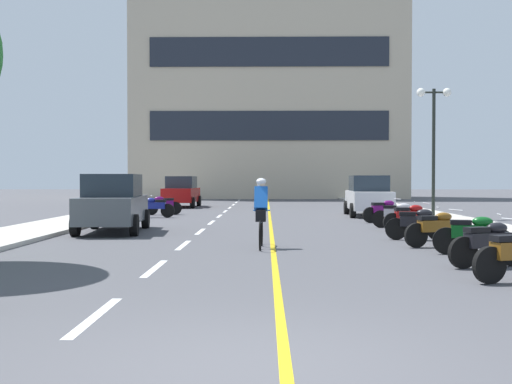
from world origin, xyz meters
The scene contains 31 objects.
ground_plane centered at (0.00, 21.00, 0.00)m, with size 140.00×140.00×0.00m, color #47474C.
curb_left centered at (-7.20, 24.00, 0.06)m, with size 2.40×72.00×0.12m, color #B7B2A8.
curb_right centered at (7.20, 24.00, 0.06)m, with size 2.40×72.00×0.12m, color #B7B2A8.
lane_dash_0 centered at (-2.00, 2.00, 0.00)m, with size 0.14×2.20×0.01m, color silver.
lane_dash_1 centered at (-2.00, 6.00, 0.00)m, with size 0.14×2.20×0.01m, color silver.
lane_dash_2 centered at (-2.00, 10.00, 0.00)m, with size 0.14×2.20×0.01m, color silver.
lane_dash_3 centered at (-2.00, 14.00, 0.00)m, with size 0.14×2.20×0.01m, color silver.
lane_dash_4 centered at (-2.00, 18.00, 0.00)m, with size 0.14×2.20×0.01m, color silver.
lane_dash_5 centered at (-2.00, 22.00, 0.00)m, with size 0.14×2.20×0.01m, color silver.
lane_dash_6 centered at (-2.00, 26.00, 0.00)m, with size 0.14×2.20×0.01m, color silver.
lane_dash_7 centered at (-2.00, 30.00, 0.00)m, with size 0.14×2.20×0.01m, color silver.
lane_dash_8 centered at (-2.00, 34.00, 0.00)m, with size 0.14×2.20×0.01m, color silver.
lane_dash_9 centered at (-2.00, 38.00, 0.00)m, with size 0.14×2.20×0.01m, color silver.
lane_dash_10 centered at (-2.00, 42.00, 0.00)m, with size 0.14×2.20×0.01m, color silver.
lane_dash_11 centered at (-2.00, 46.00, 0.00)m, with size 0.14×2.20×0.01m, color silver.
centre_line_yellow centered at (0.25, 24.00, 0.00)m, with size 0.12×66.00×0.01m, color gold.
office_building centered at (0.35, 49.02, 10.04)m, with size 23.29×8.17×20.08m.
street_lamp_mid centered at (7.18, 20.69, 4.03)m, with size 1.46×0.36×5.38m.
parked_car_near centered at (-4.72, 13.77, 0.92)m, with size 2.18×4.32×1.82m.
parked_car_mid centered at (4.70, 22.21, 0.92)m, with size 2.04×4.26×1.82m.
parked_car_far centered at (-4.89, 30.72, 0.92)m, with size 1.99×4.23×1.82m.
motorcycle_2 centered at (4.29, 6.23, 0.47)m, with size 1.65×0.77×0.92m.
motorcycle_3 centered at (4.62, 8.08, 0.47)m, with size 1.68×0.66×0.92m.
motorcycle_4 centered at (4.27, 9.69, 0.47)m, with size 1.66×0.73×0.92m.
motorcycle_5 centered at (4.21, 11.35, 0.47)m, with size 1.69×0.62×0.92m.
motorcycle_6 centered at (4.63, 14.02, 0.47)m, with size 1.70×0.60×0.92m.
motorcycle_7 centered at (4.56, 15.44, 0.47)m, with size 1.67×0.69×0.92m.
motorcycle_8 centered at (4.59, 18.03, 0.47)m, with size 1.68×0.65×0.92m.
motorcycle_9 centered at (-4.71, 20.97, 0.47)m, with size 1.70×0.60×0.92m.
motorcycle_10 centered at (-4.69, 23.02, 0.47)m, with size 1.65×0.76×0.92m.
cyclist_rider centered at (-0.04, 9.46, 0.89)m, with size 0.42×1.77×1.71m.
Camera 1 is at (0.07, -5.41, 1.68)m, focal length 43.13 mm.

